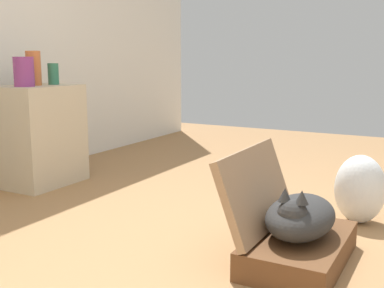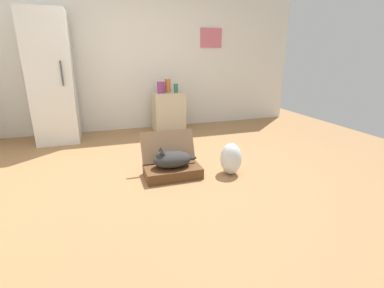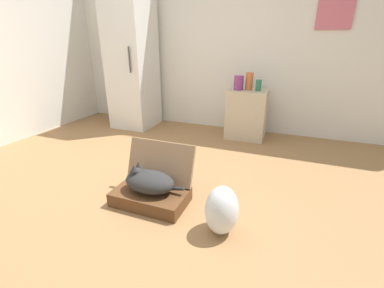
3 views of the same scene
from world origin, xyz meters
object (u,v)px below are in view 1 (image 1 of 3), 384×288
(plastic_bag_white, at_px, (360,189))
(side_table, at_px, (39,135))
(suitcase_base, at_px, (299,249))
(cat, at_px, (300,216))
(vase_tall, at_px, (24,72))
(vase_short, at_px, (53,74))
(vase_round, at_px, (34,68))

(plastic_bag_white, xyz_separation_m, side_table, (-0.22, 2.13, 0.16))
(suitcase_base, relative_size, side_table, 0.91)
(plastic_bag_white, relative_size, side_table, 0.54)
(suitcase_base, bearing_deg, cat, 178.04)
(cat, bearing_deg, plastic_bag_white, -11.26)
(plastic_bag_white, xyz_separation_m, vase_tall, (-0.35, 2.09, 0.60))
(side_table, bearing_deg, cat, -102.88)
(side_table, xyz_separation_m, vase_tall, (-0.13, -0.04, 0.44))
(vase_short, bearing_deg, vase_round, 160.72)
(cat, relative_size, side_table, 0.75)
(side_table, bearing_deg, suitcase_base, -102.59)
(cat, bearing_deg, suitcase_base, -1.96)
(cat, xyz_separation_m, vase_tall, (0.32, 1.95, 0.57))
(plastic_bag_white, distance_m, vase_tall, 2.20)
(plastic_bag_white, relative_size, vase_round, 1.59)
(side_table, bearing_deg, vase_short, -15.37)
(side_table, bearing_deg, vase_tall, -162.65)
(cat, xyz_separation_m, vase_round, (0.46, 2.00, 0.59))
(side_table, xyz_separation_m, vase_short, (0.13, -0.04, 0.42))
(cat, height_order, plastic_bag_white, plastic_bag_white)
(cat, distance_m, vase_short, 2.12)
(vase_short, height_order, vase_round, vase_round)
(cat, distance_m, vase_round, 2.14)
(suitcase_base, xyz_separation_m, cat, (-0.01, 0.00, 0.15))
(cat, relative_size, vase_short, 3.48)
(side_table, distance_m, vase_round, 0.46)
(plastic_bag_white, bearing_deg, suitcase_base, 168.59)
(side_table, bearing_deg, vase_round, 90.00)
(suitcase_base, distance_m, vase_round, 2.19)
(suitcase_base, relative_size, vase_round, 2.69)
(vase_tall, bearing_deg, cat, -99.35)
(vase_tall, distance_m, vase_round, 0.15)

